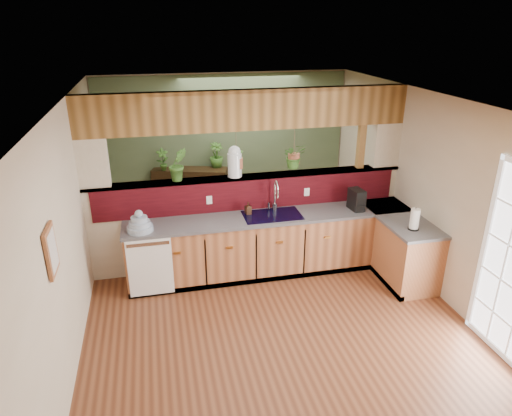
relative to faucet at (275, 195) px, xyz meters
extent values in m
cube|color=brown|center=(-0.33, -1.13, -1.15)|extent=(4.60, 7.00, 0.01)
cube|color=brown|center=(-0.33, -1.13, 1.45)|extent=(4.60, 7.00, 0.01)
cube|color=beige|center=(-0.33, 2.37, 0.15)|extent=(4.60, 0.02, 2.60)
cube|color=beige|center=(-2.63, -1.13, 0.15)|extent=(0.02, 7.00, 2.60)
cube|color=beige|center=(1.97, -1.13, 0.15)|extent=(0.02, 7.00, 2.60)
cube|color=beige|center=(-0.33, 0.22, -0.47)|extent=(4.60, 0.15, 1.35)
cube|color=#3D070E|center=(-0.33, 0.13, -0.02)|extent=(4.40, 0.02, 0.45)
cube|color=brown|center=(-0.33, 0.22, 0.22)|extent=(4.60, 0.21, 0.04)
cube|color=brown|center=(-0.33, 0.22, 1.18)|extent=(4.60, 0.15, 0.55)
cube|color=beige|center=(-2.43, 0.22, 0.55)|extent=(0.40, 0.15, 0.70)
cube|color=beige|center=(1.77, 0.22, 0.55)|extent=(0.40, 0.15, 0.70)
cube|color=brown|center=(1.37, 0.22, 0.15)|extent=(0.10, 0.10, 2.60)
cube|color=brown|center=(-0.33, 0.22, 0.22)|extent=(4.60, 0.21, 0.04)
cube|color=brown|center=(-0.33, 0.22, 1.18)|extent=(4.60, 0.15, 0.55)
cube|color=#516746|center=(-0.33, 2.35, 0.15)|extent=(4.55, 0.02, 2.55)
cube|color=brown|center=(-0.08, -0.16, -0.72)|extent=(4.10, 0.60, 0.86)
cube|color=#4D4D52|center=(-0.08, -0.16, -0.27)|extent=(4.14, 0.64, 0.04)
cube|color=brown|center=(1.67, -0.59, -0.72)|extent=(0.60, 1.48, 0.86)
cube|color=#4D4D52|center=(1.67, -0.59, -0.27)|extent=(0.64, 1.52, 0.04)
cube|color=brown|center=(1.67, -0.16, -0.72)|extent=(0.60, 0.60, 0.86)
cube|color=#4D4D52|center=(1.67, -0.16, -0.27)|extent=(0.64, 0.64, 0.04)
cube|color=black|center=(-0.08, -0.43, -1.11)|extent=(4.10, 0.06, 0.08)
cube|color=black|center=(1.40, -0.59, -1.11)|extent=(0.06, 1.48, 0.08)
cube|color=white|center=(-1.81, -0.47, -0.70)|extent=(0.58, 0.02, 0.82)
cube|color=#B7B7B2|center=(-1.81, -0.48, -0.35)|extent=(0.54, 0.01, 0.05)
cube|color=black|center=(-0.08, -0.16, -0.26)|extent=(0.82, 0.50, 0.03)
cube|color=black|center=(-0.27, -0.16, -0.35)|extent=(0.34, 0.40, 0.16)
cube|color=black|center=(0.11, -0.16, -0.35)|extent=(0.34, 0.40, 0.16)
cube|color=brown|center=(-2.61, -1.93, 0.40)|extent=(0.03, 0.35, 0.45)
cube|color=silver|center=(-2.59, -1.93, 0.40)|extent=(0.01, 0.27, 0.37)
cylinder|color=#B7B7B2|center=(0.00, 0.04, -0.20)|extent=(0.07, 0.07, 0.10)
cylinder|color=#B7B7B2|center=(0.00, 0.04, -0.02)|extent=(0.02, 0.02, 0.27)
torus|color=#B7B7B2|center=(0.00, -0.02, 0.11)|extent=(0.20, 0.03, 0.20)
cylinder|color=#B7B7B2|center=(0.00, -0.11, 0.05)|extent=(0.02, 0.02, 0.12)
cylinder|color=#B7B7B2|center=(-0.08, 0.04, -0.18)|extent=(0.03, 0.03, 0.10)
cylinder|color=#91A3BC|center=(-1.90, -0.27, -0.21)|extent=(0.34, 0.34, 0.07)
cylinder|color=#91A3BC|center=(-1.90, -0.27, -0.14)|extent=(0.28, 0.28, 0.06)
cylinder|color=#91A3BC|center=(-1.90, -0.27, -0.08)|extent=(0.21, 0.21, 0.06)
sphere|color=#91A3BC|center=(-1.90, -0.27, -0.01)|extent=(0.11, 0.11, 0.11)
imported|color=#3C2316|center=(-0.41, -0.03, -0.16)|extent=(0.10, 0.10, 0.18)
cube|color=black|center=(1.16, -0.21, -0.10)|extent=(0.16, 0.26, 0.30)
cube|color=black|center=(1.16, -0.30, -0.20)|extent=(0.14, 0.10, 0.10)
cylinder|color=silver|center=(1.16, -0.27, -0.16)|extent=(0.08, 0.08, 0.08)
cylinder|color=black|center=(1.61, -1.02, -0.24)|extent=(0.14, 0.14, 0.02)
cylinder|color=#B7B7B2|center=(1.61, -1.02, -0.09)|extent=(0.02, 0.02, 0.31)
cylinder|color=white|center=(1.61, -1.02, -0.09)|extent=(0.12, 0.12, 0.27)
cylinder|color=silver|center=(-0.54, 0.22, 0.41)|extent=(0.20, 0.20, 0.34)
sphere|color=silver|center=(-0.54, 0.22, 0.60)|extent=(0.18, 0.18, 0.18)
imported|color=#315C20|center=(-1.33, 0.22, 0.48)|extent=(0.30, 0.26, 0.47)
cylinder|color=brown|center=(-0.52, 0.22, 0.70)|extent=(0.01, 0.01, 0.40)
cylinder|color=#954F36|center=(-0.52, 0.22, 0.44)|extent=(0.18, 0.18, 0.15)
imported|color=#315C20|center=(-0.52, 0.22, 0.67)|extent=(0.21, 0.16, 0.38)
cylinder|color=brown|center=(0.33, 0.22, 0.70)|extent=(0.01, 0.01, 0.39)
cylinder|color=#954F36|center=(0.33, 0.22, 0.45)|extent=(0.17, 0.17, 0.14)
imported|color=#315C20|center=(0.33, 0.22, 0.67)|extent=(0.36, 0.33, 0.36)
cube|color=black|center=(-1.04, 2.12, -0.65)|extent=(1.40, 0.72, 0.90)
imported|color=#315C20|center=(-1.50, 2.12, 0.01)|extent=(0.24, 0.19, 0.41)
imported|color=#315C20|center=(-0.54, 2.12, 0.03)|extent=(0.33, 0.33, 0.45)
imported|color=#315C20|center=(0.09, 1.30, -0.82)|extent=(0.69, 0.63, 0.66)
camera|label=1|loc=(-1.63, -5.87, 2.32)|focal=32.00mm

